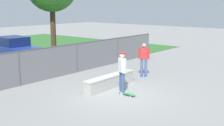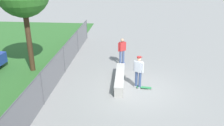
# 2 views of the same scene
# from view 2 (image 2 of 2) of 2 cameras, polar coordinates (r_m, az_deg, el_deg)

# --- Properties ---
(ground_plane) EXTENTS (80.00, 80.00, 0.00)m
(ground_plane) POSITION_cam_2_polar(r_m,az_deg,el_deg) (13.20, 5.90, -6.28)
(ground_plane) COLOR gray
(concrete_ledge) EXTENTS (3.26, 0.54, 0.60)m
(concrete_ledge) POSITION_cam_2_polar(r_m,az_deg,el_deg) (13.64, 1.86, -3.74)
(concrete_ledge) COLOR #A8A59E
(concrete_ledge) RESTS_ON ground
(skateboarder) EXTENTS (0.41, 0.53, 1.84)m
(skateboarder) POSITION_cam_2_polar(r_m,az_deg,el_deg) (12.93, 6.31, -1.84)
(skateboarder) COLOR beige
(skateboarder) RESTS_ON ground
(skateboard) EXTENTS (0.28, 0.82, 0.09)m
(skateboard) POSITION_cam_2_polar(r_m,az_deg,el_deg) (13.30, 7.62, -5.77)
(skateboard) COLOR #2D8C4C
(skateboard) RESTS_ON ground
(chainlink_fence) EXTENTS (19.12, 0.07, 1.71)m
(chainlink_fence) POSITION_cam_2_polar(r_m,az_deg,el_deg) (13.44, -13.54, -1.83)
(chainlink_fence) COLOR #4C4C51
(chainlink_fence) RESTS_ON ground
(bystander) EXTENTS (0.42, 0.53, 1.82)m
(bystander) POSITION_cam_2_polar(r_m,az_deg,el_deg) (16.04, 2.40, 3.05)
(bystander) COLOR #2647A5
(bystander) RESTS_ON ground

